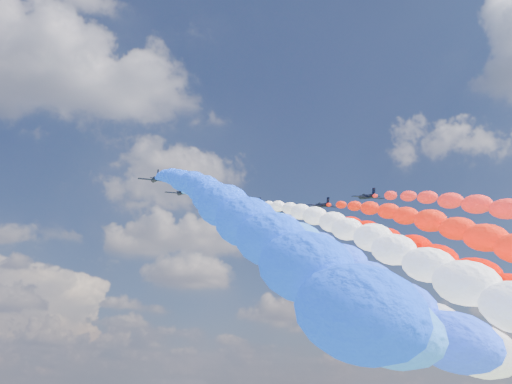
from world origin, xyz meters
name	(u,v)px	position (x,y,z in m)	size (l,w,h in m)	color
jet_0	(155,179)	(-28.63, -4.86, 94.17)	(8.52, 11.43, 2.52)	black
trail_0	(196,204)	(-28.63, -63.25, 70.56)	(6.70, 114.10, 51.49)	blue
jet_1	(181,193)	(-20.73, 4.05, 94.17)	(8.52, 11.43, 2.52)	black
trail_1	(233,223)	(-20.73, -54.34, 70.56)	(6.70, 114.10, 51.49)	blue
jet_2	(210,204)	(-11.05, 12.20, 94.17)	(8.52, 11.43, 2.52)	black
trail_2	(273,238)	(-11.05, -46.19, 70.56)	(6.70, 114.10, 51.49)	#244CFF
jet_3	(255,206)	(1.54, 10.10, 94.17)	(8.52, 11.43, 2.52)	black
trail_3	(341,240)	(1.54, -48.29, 70.56)	(6.70, 114.10, 51.49)	silver
jet_4	(235,218)	(-0.65, 24.49, 94.17)	(8.52, 11.43, 2.52)	black
trail_4	(303,255)	(-0.65, -33.90, 70.56)	(6.70, 114.10, 51.49)	white
jet_5	(283,213)	(11.47, 15.10, 94.17)	(8.52, 11.43, 2.52)	black
trail_5	(378,249)	(11.47, -43.29, 70.56)	(6.70, 114.10, 51.49)	#E50A00
jet_6	(322,205)	(19.74, 4.57, 94.17)	(8.52, 11.43, 2.52)	black
trail_6	(444,239)	(19.74, -53.82, 70.56)	(6.70, 114.10, 51.49)	red
jet_7	(367,197)	(28.38, -6.35, 94.17)	(8.52, 11.43, 2.52)	black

